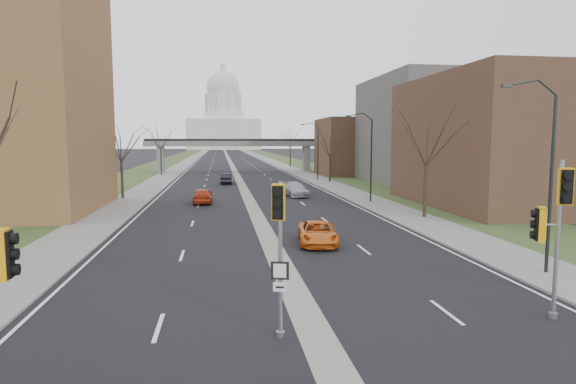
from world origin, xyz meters
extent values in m
plane|color=black|center=(0.00, 0.00, 0.00)|extent=(700.00, 700.00, 0.00)
cube|color=black|center=(0.00, 150.00, 0.01)|extent=(20.00, 600.00, 0.01)
cube|color=gray|center=(0.00, 150.00, 0.00)|extent=(1.20, 600.00, 0.02)
cube|color=gray|center=(12.00, 150.00, 0.06)|extent=(4.00, 600.00, 0.12)
cube|color=gray|center=(-12.00, 150.00, 0.06)|extent=(4.00, 600.00, 0.12)
cube|color=#2C4620|center=(18.00, 150.00, 0.05)|extent=(8.00, 600.00, 0.10)
cube|color=#2C4620|center=(-18.00, 150.00, 0.05)|extent=(8.00, 600.00, 0.10)
cube|color=brown|center=(24.00, 28.00, 6.00)|extent=(16.00, 20.00, 12.00)
cube|color=#585550|center=(28.00, 52.00, 7.50)|extent=(18.00, 22.00, 15.00)
cube|color=brown|center=(22.00, 70.00, 5.00)|extent=(14.00, 14.00, 10.00)
cube|color=slate|center=(-14.00, 80.00, 2.50)|extent=(1.20, 2.50, 5.00)
cube|color=slate|center=(14.00, 80.00, 2.50)|extent=(1.20, 2.50, 5.00)
cube|color=slate|center=(0.00, 80.00, 5.50)|extent=(34.00, 3.00, 1.00)
cube|color=black|center=(0.00, 80.00, 6.20)|extent=(34.00, 0.15, 0.50)
cube|color=silver|center=(0.00, 320.00, 10.00)|extent=(48.00, 42.00, 20.00)
cube|color=silver|center=(0.00, 320.00, 22.00)|extent=(26.00, 26.00, 5.00)
cylinder|color=silver|center=(0.00, 320.00, 31.00)|extent=(22.00, 22.00, 14.00)
sphere|color=silver|center=(0.00, 320.00, 42.00)|extent=(22.00, 22.00, 22.00)
cylinder|color=silver|center=(0.00, 320.00, 53.50)|extent=(3.60, 3.60, 4.50)
cylinder|color=black|center=(11.80, 6.00, 4.12)|extent=(0.16, 0.16, 8.00)
cube|color=black|center=(9.50, 6.00, 8.47)|extent=(0.45, 0.18, 0.14)
cylinder|color=black|center=(11.80, 32.00, 4.12)|extent=(0.16, 0.16, 8.00)
cube|color=black|center=(9.50, 32.00, 8.47)|extent=(0.45, 0.18, 0.14)
cylinder|color=black|center=(11.80, 58.00, 4.12)|extent=(0.16, 0.16, 8.00)
cube|color=black|center=(9.50, 58.00, 8.47)|extent=(0.45, 0.18, 0.14)
cylinder|color=#382B21|center=(-13.00, 38.00, 2.00)|extent=(0.28, 0.28, 3.75)
cylinder|color=#382B21|center=(-13.00, 72.00, 2.25)|extent=(0.28, 0.28, 4.25)
cylinder|color=#382B21|center=(13.00, 22.00, 2.12)|extent=(0.28, 0.28, 4.00)
cylinder|color=#382B21|center=(13.00, 55.00, 1.87)|extent=(0.28, 0.28, 3.50)
cylinder|color=#382B21|center=(13.00, 95.00, 2.25)|extent=(0.28, 0.28, 4.25)
cube|color=#E39F0D|center=(-8.14, -1.41, 3.38)|extent=(0.46, 0.48, 1.25)
cylinder|color=gray|center=(-1.13, 0.74, 2.44)|extent=(0.13, 0.13, 4.88)
cylinder|color=gray|center=(-1.13, 0.74, 0.09)|extent=(0.26, 0.26, 0.19)
cube|color=#E39F0D|center=(-1.24, 0.28, 4.32)|extent=(0.47, 0.46, 1.08)
cube|color=black|center=(-1.13, 0.74, 2.16)|extent=(0.56, 0.17, 0.56)
cube|color=silver|center=(-1.13, 0.74, 1.64)|extent=(0.42, 0.14, 0.28)
cylinder|color=gray|center=(8.39, 0.97, 2.74)|extent=(0.15, 0.15, 5.48)
cylinder|color=gray|center=(8.39, 0.97, 0.11)|extent=(0.30, 0.30, 0.21)
cube|color=#E39F0D|center=(8.18, 0.48, 4.64)|extent=(0.57, 0.56, 1.21)
cube|color=#E39F0D|center=(7.90, 1.17, 3.27)|extent=(0.56, 0.57, 1.21)
imported|color=#AA2E13|center=(-4.62, 33.63, 0.77)|extent=(1.85, 4.55, 1.55)
imported|color=black|center=(-2.00, 55.09, 0.74)|extent=(1.79, 4.58, 1.49)
imported|color=#D36016|center=(2.75, 13.92, 0.66)|extent=(2.78, 5.01, 1.33)
imported|color=#A5A6AD|center=(5.28, 38.41, 0.74)|extent=(2.66, 5.29, 1.47)
camera|label=1|loc=(-2.93, -13.62, 6.12)|focal=30.00mm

